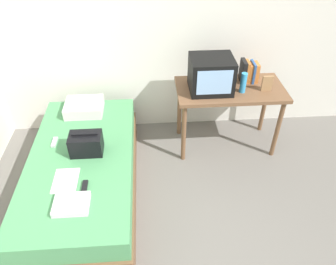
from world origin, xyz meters
name	(u,v)px	position (x,y,z in m)	size (l,w,h in m)	color
ground_plane	(182,258)	(0.00, 0.00, 0.00)	(8.00, 8.00, 0.00)	slate
wall_back	(166,24)	(0.00, 2.00, 1.30)	(5.20, 0.10, 2.60)	silver
bed	(84,175)	(-0.89, 0.82, 0.24)	(1.00, 2.00, 0.49)	brown
desk	(230,96)	(0.66, 1.49, 0.67)	(1.16, 0.60, 0.77)	brown
tv	(211,74)	(0.43, 1.47, 0.95)	(0.44, 0.39, 0.36)	black
water_bottle	(243,83)	(0.76, 1.40, 0.88)	(0.06, 0.06, 0.22)	#3399DB
book_row	(249,72)	(0.88, 1.62, 0.89)	(0.18, 0.17, 0.24)	black
picture_frame	(267,83)	(1.02, 1.41, 0.86)	(0.11, 0.02, 0.17)	#9E754C
pillow	(84,107)	(-0.93, 1.56, 0.55)	(0.41, 0.34, 0.12)	silver
handbag	(86,144)	(-0.82, 0.88, 0.59)	(0.30, 0.20, 0.22)	black
magazine	(66,180)	(-0.97, 0.51, 0.50)	(0.21, 0.29, 0.01)	white
remote_dark	(85,187)	(-0.79, 0.41, 0.50)	(0.04, 0.16, 0.02)	black
remote_silver	(54,142)	(-1.17, 1.03, 0.50)	(0.04, 0.14, 0.02)	#B7B7BC
folded_towel	(71,204)	(-0.87, 0.22, 0.52)	(0.28, 0.22, 0.05)	white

